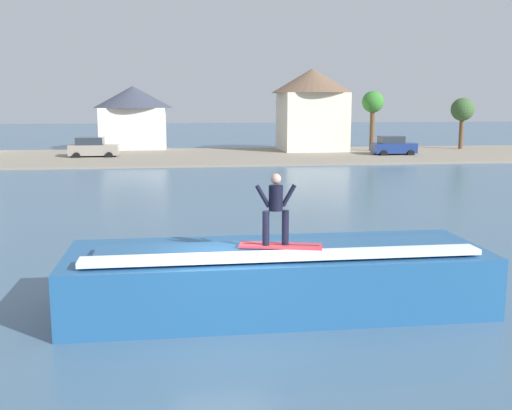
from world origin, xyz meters
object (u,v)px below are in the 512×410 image
car_near_shore (93,148)px  tree_short_bushy (462,111)px  car_far_shore (393,146)px  house_small_cottage (134,115)px  house_gabled_white (312,106)px  wave_crest (277,277)px  surfboard (281,246)px  surfer (276,206)px  tree_tall_bare (373,104)px

car_near_shore → tree_short_bushy: 36.22m
car_far_shore → house_small_cottage: size_ratio=0.48×
car_near_shore → house_gabled_white: (20.51, 4.70, 3.54)m
wave_crest → house_gabled_white: house_gabled_white is taller
car_near_shore → tree_short_bushy: (35.85, 4.14, 3.07)m
tree_short_bushy → wave_crest: bearing=-120.6°
car_near_shore → car_far_shore: 26.70m
surfboard → tree_short_bushy: tree_short_bushy is taller
wave_crest → car_near_shore: bearing=103.0°
car_far_shore → car_near_shore: bearing=176.8°
car_near_shore → car_far_shore: size_ratio=1.09×
surfer → car_far_shore: surfer is taller
house_small_cottage → tree_short_bushy: 33.35m
car_near_shore → surfer: bearing=-77.3°
wave_crest → car_near_shore: car_near_shore is taller
car_near_shore → car_far_shore: bearing=-3.2°
car_near_shore → tree_tall_bare: 26.52m
house_gabled_white → tree_tall_bare: 5.86m
surfboard → car_far_shore: (17.28, 39.61, -0.71)m
wave_crest → tree_short_bushy: tree_short_bushy is taller
tree_tall_bare → car_far_shore: bearing=-82.8°
wave_crest → tree_tall_bare: tree_tall_bare is taller
surfboard → house_small_cottage: bearing=97.2°
house_gabled_white → tree_short_bushy: (15.35, -0.56, -0.47)m
surfer → house_gabled_white: 47.24m
surfboard → surfer: surfer is taller
tree_tall_bare → tree_short_bushy: 9.86m
tree_short_bushy → surfer: bearing=-120.4°
surfboard → car_near_shore: size_ratio=0.47×
surfboard → house_small_cottage: 51.15m
surfer → car_near_shore: size_ratio=0.39×
wave_crest → car_near_shore: 41.71m
wave_crest → tree_short_bushy: (26.48, 44.78, 3.25)m
surfboard → tree_short_bushy: bearing=59.7°
car_far_shore → house_small_cottage: (-23.70, 11.11, 2.63)m
house_small_cottage → car_near_shore: bearing=-107.1°
surfer → car_near_shore: 42.20m
car_near_shore → house_small_cottage: size_ratio=0.52×
tree_short_bushy → car_far_shore: bearing=-148.4°
wave_crest → surfer: surfer is taller
house_gabled_white → tree_short_bushy: bearing=-2.1°
house_gabled_white → wave_crest: bearing=-103.8°
surfer → surfboard: bearing=8.9°
house_gabled_white → car_far_shore: bearing=-45.3°
car_near_shore → house_gabled_white: 21.33m
house_gabled_white → car_near_shore: bearing=-167.1°
surfboard → tree_tall_bare: bearing=69.2°
car_near_shore → tree_tall_bare: bearing=6.4°
wave_crest → car_far_shore: size_ratio=2.58×
surfboard → car_far_shore: bearing=66.4°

